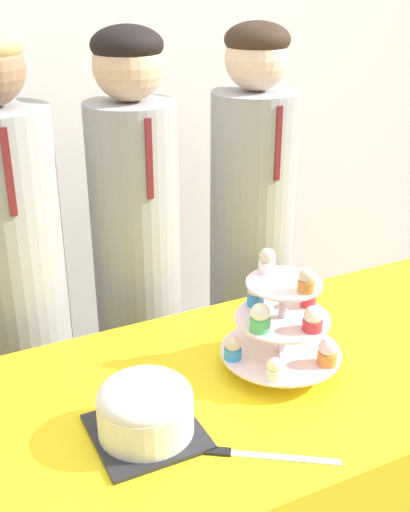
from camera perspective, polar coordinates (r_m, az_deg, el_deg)
The scene contains 8 objects.
wall_back at distance 2.32m, azimuth -11.30°, elevation 17.47°, with size 9.00×0.06×2.70m.
table at distance 1.74m, azimuth 2.77°, elevation -21.01°, with size 1.70×0.72×0.73m.
round_cake at distance 1.33m, azimuth -5.33°, elevation -13.27°, with size 0.22×0.22×0.13m.
cake_knife at distance 1.32m, azimuth 2.73°, elevation -17.12°, with size 0.27×0.18×0.01m.
cupcake_stand at distance 1.50m, azimuth 6.92°, elevation -5.88°, with size 0.29×0.29×0.29m.
student_0 at distance 1.92m, azimuth -16.29°, elevation -4.39°, with size 0.29×0.30×1.49m.
student_1 at distance 2.00m, azimuth -5.97°, elevation -2.18°, with size 0.26×0.27×1.47m.
student_2 at distance 2.16m, azimuth 4.05°, elevation -0.26°, with size 0.27×0.28×1.47m.
Camera 1 is at (-0.62, -0.71, 1.60)m, focal length 45.00 mm.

